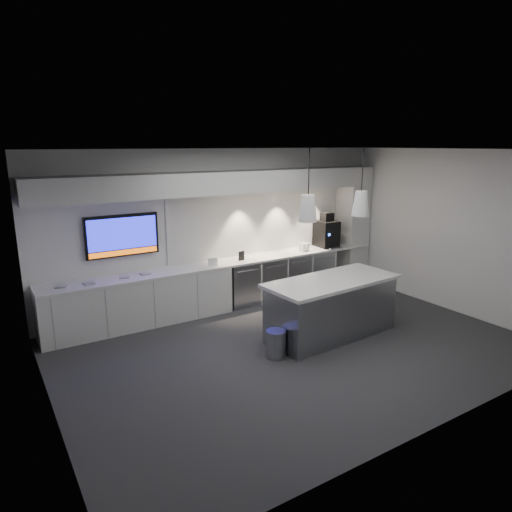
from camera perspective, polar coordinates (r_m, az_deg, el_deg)
floor at (r=7.28m, az=5.01°, el=-11.24°), size 7.00×7.00×0.00m
ceiling at (r=6.60m, az=5.57°, el=13.08°), size 7.00×7.00×0.00m
wall_back at (r=8.86m, az=-4.55°, el=3.52°), size 7.00×0.00×7.00m
wall_front at (r=5.11m, az=22.53°, el=-5.29°), size 7.00×0.00×7.00m
wall_left at (r=5.50m, az=-25.32°, el=-4.25°), size 0.00×7.00×7.00m
wall_right at (r=9.29m, az=22.76°, el=2.97°), size 0.00×7.00×7.00m
back_counter at (r=8.71m, az=-3.48°, el=-0.81°), size 6.80×0.65×0.04m
left_base_cabinets at (r=8.19m, az=-14.29°, el=-5.48°), size 3.30×0.63×0.86m
fridge_unit_a at (r=8.96m, az=-2.04°, el=-3.42°), size 0.60×0.61×0.85m
fridge_unit_b at (r=9.27m, az=1.34°, el=-2.81°), size 0.60×0.61×0.85m
fridge_unit_c at (r=9.62m, az=4.48°, el=-2.23°), size 0.60×0.61×0.85m
fridge_unit_d at (r=9.99m, az=7.39°, el=-1.68°), size 0.60×0.61×0.85m
backsplash at (r=9.44m, az=1.99°, el=4.50°), size 4.60×0.03×1.30m
soffit at (r=8.48m, az=-3.72°, el=9.21°), size 6.90×0.60×0.40m
column at (r=10.51m, az=11.94°, el=3.79°), size 0.55×0.55×2.60m
wall_tv at (r=8.12m, az=-16.37°, el=2.47°), size 1.25×0.07×0.72m
island at (r=7.60m, az=9.38°, el=-6.33°), size 2.32×1.11×0.96m
bin at (r=6.87m, az=2.51°, el=-10.90°), size 0.38×0.38×0.41m
coffee_machine at (r=10.03m, az=8.81°, el=2.92°), size 0.44×0.60×0.75m
sign_black at (r=8.76m, az=-1.83°, el=0.03°), size 0.14×0.06×0.18m
sign_white at (r=8.44m, az=-5.44°, el=-0.70°), size 0.18×0.08×0.14m
cup_cluster at (r=9.58m, az=6.01°, el=1.11°), size 0.19×0.19×0.16m
tray_a at (r=7.77m, az=-23.22°, el=-3.51°), size 0.20×0.20×0.02m
tray_b at (r=7.78m, az=-20.18°, el=-3.23°), size 0.18×0.18×0.02m
tray_c at (r=7.96m, az=-16.13°, el=-2.52°), size 0.20×0.20×0.02m
tray_d at (r=8.07m, az=-13.69°, el=-2.14°), size 0.18×0.18×0.02m
pendant_left at (r=6.86m, az=6.51°, el=5.97°), size 0.28×0.28×1.10m
pendant_right at (r=7.57m, az=12.97°, el=6.45°), size 0.28×0.28×1.10m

